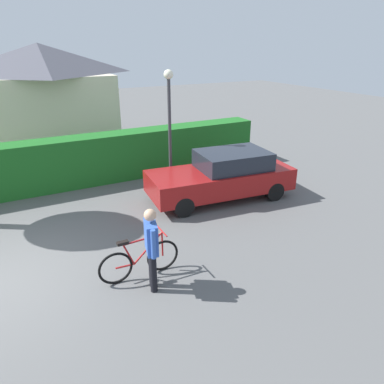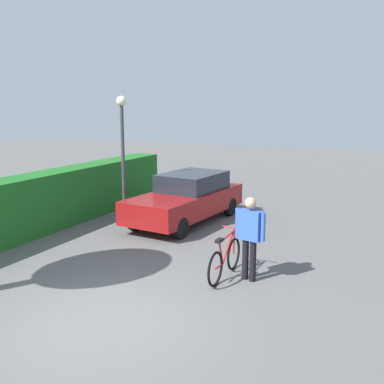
% 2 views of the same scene
% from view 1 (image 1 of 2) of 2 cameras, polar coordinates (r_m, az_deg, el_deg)
% --- Properties ---
extents(house_distant, '(5.57, 4.43, 4.34)m').
position_cam_1_polar(house_distant, '(17.34, -22.15, 13.80)').
color(house_distant, beige).
rests_on(house_distant, ground).
extents(parked_car_near, '(4.37, 2.07, 1.42)m').
position_cam_1_polar(parked_car_near, '(10.75, 4.91, 2.62)').
color(parked_car_near, maroon).
rests_on(parked_car_near, ground).
extents(bicycle, '(1.67, 0.50, 0.92)m').
position_cam_1_polar(bicycle, '(7.36, -8.19, -10.54)').
color(bicycle, black).
rests_on(bicycle, ground).
extents(person_rider, '(0.31, 0.65, 1.67)m').
position_cam_1_polar(person_rider, '(6.69, -6.38, -8.08)').
color(person_rider, black).
rests_on(person_rider, ground).
extents(street_lamp, '(0.28, 0.28, 3.64)m').
position_cam_1_polar(street_lamp, '(11.15, -3.58, 12.33)').
color(street_lamp, '#38383D').
rests_on(street_lamp, ground).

